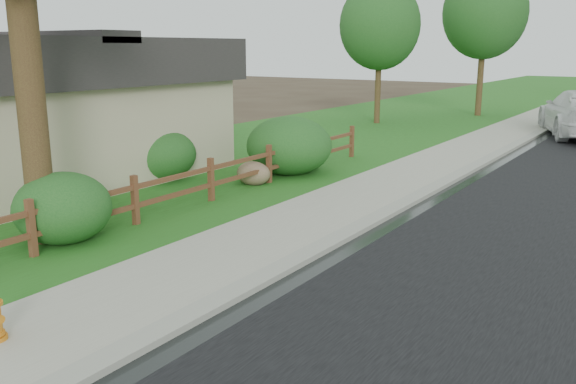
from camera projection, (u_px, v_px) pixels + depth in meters
The scene contains 11 objects.
sidewalk at pixel (555, 110), 35.42m from camera, with size 2.20×90.00×0.10m, color #9B9887.
grass_strip at pixel (521, 109), 36.44m from camera, with size 1.60×90.00×0.06m, color #245217.
lawn_near at pixel (437, 105), 39.24m from camera, with size 9.00×90.00×0.04m, color #245217.
ranch_fence at pixel (176, 187), 13.55m from camera, with size 0.12×16.92×1.10m.
house at pixel (1, 103), 17.68m from camera, with size 10.60×9.60×4.05m.
boulder at pixel (253, 173), 16.45m from camera, with size 0.99×0.74×0.66m, color brown.
shrub_a at pixel (63, 208), 11.55m from camera, with size 1.83×1.83×1.37m, color #1B4C1C.
shrub_b at pixel (159, 155), 16.99m from camera, with size 2.10×2.10×1.47m, color #1B4C1C.
shrub_d at pixel (289, 146), 17.75m from camera, with size 2.50×2.50×1.71m, color #1B4C1C.
tree_near_left at pixel (380, 25), 28.62m from camera, with size 3.81×3.81×6.75m.
tree_mid_left at pixel (485, 13), 31.72m from camera, with size 4.36×4.36×7.79m.
Camera 1 is at (5.78, -3.22, 3.67)m, focal length 38.00 mm.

